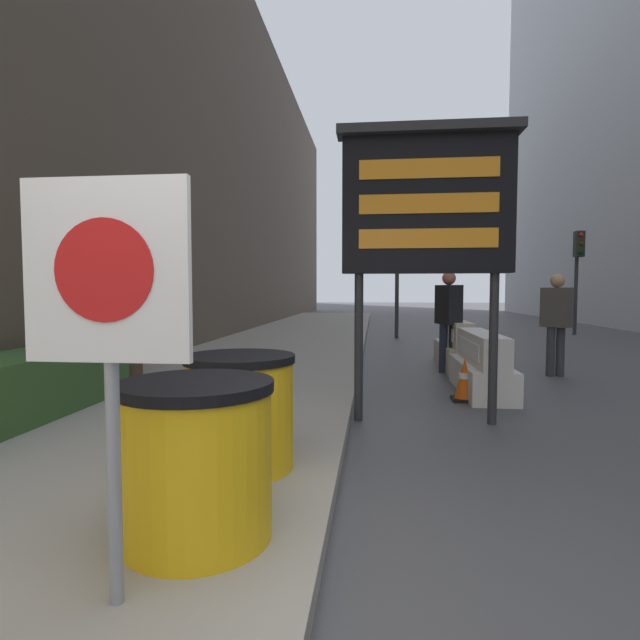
% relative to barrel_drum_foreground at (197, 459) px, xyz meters
% --- Properties ---
extents(ground_plane, '(120.00, 120.00, 0.00)m').
position_rel_barrel_drum_foreground_xyz_m(ground_plane, '(0.69, -0.49, -0.58)').
color(ground_plane, '#474749').
extents(building_left_facade, '(0.40, 50.40, 11.86)m').
position_rel_barrel_drum_foreground_xyz_m(building_left_facade, '(-3.59, 9.31, 5.36)').
color(building_left_facade, brown).
rests_on(building_left_facade, ground_plane).
extents(bare_tree, '(1.51, 1.53, 2.97)m').
position_rel_barrel_drum_foreground_xyz_m(bare_tree, '(-2.80, 4.87, 1.07)').
color(bare_tree, '#4C3D2D').
rests_on(bare_tree, sidewalk_left).
extents(barrel_drum_foreground, '(0.84, 0.84, 0.87)m').
position_rel_barrel_drum_foreground_xyz_m(barrel_drum_foreground, '(0.00, 0.00, 0.00)').
color(barrel_drum_foreground, yellow).
rests_on(barrel_drum_foreground, sidewalk_left).
extents(barrel_drum_middle, '(0.84, 0.84, 0.87)m').
position_rel_barrel_drum_foreground_xyz_m(barrel_drum_middle, '(-0.06, 1.08, 0.00)').
color(barrel_drum_middle, yellow).
rests_on(barrel_drum_middle, sidewalk_left).
extents(warning_sign, '(0.71, 0.08, 1.81)m').
position_rel_barrel_drum_foreground_xyz_m(warning_sign, '(-0.15, -0.60, 0.87)').
color(warning_sign, gray).
rests_on(warning_sign, sidewalk_left).
extents(message_board, '(1.98, 0.36, 3.28)m').
position_rel_barrel_drum_foreground_xyz_m(message_board, '(1.52, 3.10, 1.85)').
color(message_board, '#28282B').
rests_on(message_board, ground_plane).
extents(jersey_barrier_white, '(0.62, 1.99, 0.88)m').
position_rel_barrel_drum_foreground_xyz_m(jersey_barrier_white, '(2.50, 4.85, -0.19)').
color(jersey_barrier_white, silver).
rests_on(jersey_barrier_white, ground_plane).
extents(jersey_barrier_cream, '(0.56, 2.20, 0.92)m').
position_rel_barrel_drum_foreground_xyz_m(jersey_barrier_cream, '(2.50, 7.24, -0.17)').
color(jersey_barrier_cream, beige).
rests_on(jersey_barrier_cream, ground_plane).
extents(traffic_cone_near, '(0.33, 0.33, 0.59)m').
position_rel_barrel_drum_foreground_xyz_m(traffic_cone_near, '(2.16, 4.27, -0.29)').
color(traffic_cone_near, black).
rests_on(traffic_cone_near, ground_plane).
extents(traffic_cone_mid, '(0.43, 0.43, 0.77)m').
position_rel_barrel_drum_foreground_xyz_m(traffic_cone_mid, '(3.12, 9.13, -0.20)').
color(traffic_cone_mid, black).
rests_on(traffic_cone_mid, ground_plane).
extents(traffic_light_near_curb, '(0.28, 0.44, 3.47)m').
position_rel_barrel_drum_foreground_xyz_m(traffic_light_near_curb, '(1.63, 13.01, 1.95)').
color(traffic_light_near_curb, '#2D2D30').
rests_on(traffic_light_near_curb, ground_plane).
extents(traffic_light_far_side, '(0.28, 0.44, 3.43)m').
position_rel_barrel_drum_foreground_xyz_m(traffic_light_far_side, '(7.62, 14.82, 1.93)').
color(traffic_light_far_side, '#2D2D30').
rests_on(traffic_light_far_side, ground_plane).
extents(pedestrian_worker, '(0.46, 0.56, 1.83)m').
position_rel_barrel_drum_foreground_xyz_m(pedestrian_worker, '(2.27, 6.60, 0.51)').
color(pedestrian_worker, '#23283D').
rests_on(pedestrian_worker, ground_plane).
extents(pedestrian_passerby, '(0.53, 0.52, 1.77)m').
position_rel_barrel_drum_foreground_xyz_m(pedestrian_passerby, '(4.08, 6.44, 0.47)').
color(pedestrian_passerby, '#333338').
rests_on(pedestrian_passerby, ground_plane).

